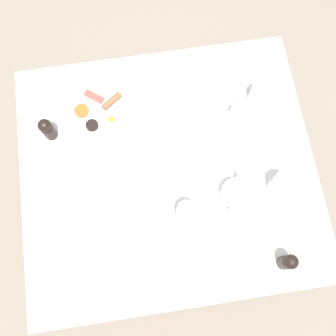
# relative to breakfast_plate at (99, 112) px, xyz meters

# --- Properties ---
(ground_plane) EXTENTS (8.00, 8.00, 0.00)m
(ground_plane) POSITION_rel_breakfast_plate_xyz_m (-0.29, -0.25, -0.76)
(ground_plane) COLOR gray
(table) EXTENTS (1.08, 1.20, 0.75)m
(table) POSITION_rel_breakfast_plate_xyz_m (-0.29, -0.25, -0.07)
(table) COLOR silver
(table) RESTS_ON ground_plane
(breakfast_plate) EXTENTS (0.27, 0.27, 0.04)m
(breakfast_plate) POSITION_rel_breakfast_plate_xyz_m (0.00, 0.00, 0.00)
(breakfast_plate) COLOR white
(breakfast_plate) RESTS_ON table
(teapot_near) EXTENTS (0.18, 0.10, 0.11)m
(teapot_near) POSITION_rel_breakfast_plate_xyz_m (-0.44, -0.49, 0.04)
(teapot_near) COLOR white
(teapot_near) RESTS_ON table
(teacup_with_saucer_left) EXTENTS (0.14, 0.14, 0.06)m
(teacup_with_saucer_left) POSITION_rel_breakfast_plate_xyz_m (-0.22, -0.33, 0.02)
(teacup_with_saucer_left) COLOR white
(teacup_with_saucer_left) RESTS_ON table
(water_glass_tall) EXTENTS (0.08, 0.08, 0.14)m
(water_glass_tall) POSITION_rel_breakfast_plate_xyz_m (-0.43, -0.67, 0.06)
(water_glass_tall) COLOR white
(water_glass_tall) RESTS_ON table
(water_glass_short) EXTENTS (0.08, 0.08, 0.13)m
(water_glass_short) POSITION_rel_breakfast_plate_xyz_m (-0.49, -0.29, 0.06)
(water_glass_short) COLOR white
(water_glass_short) RESTS_ON table
(wine_glass_spare) EXTENTS (0.08, 0.08, 0.11)m
(wine_glass_spare) POSITION_rel_breakfast_plate_xyz_m (-0.04, -0.67, 0.05)
(wine_glass_spare) COLOR white
(wine_glass_spare) RESTS_ON table
(creamer_jug) EXTENTS (0.08, 0.05, 0.07)m
(creamer_jug) POSITION_rel_breakfast_plate_xyz_m (-0.09, -0.57, 0.02)
(creamer_jug) COLOR white
(creamer_jug) RESTS_ON table
(pepper_grinder) EXTENTS (0.05, 0.05, 0.13)m
(pepper_grinder) POSITION_rel_breakfast_plate_xyz_m (-0.07, 0.21, 0.06)
(pepper_grinder) COLOR black
(pepper_grinder) RESTS_ON table
(salt_grinder) EXTENTS (0.05, 0.05, 0.13)m
(salt_grinder) POSITION_rel_breakfast_plate_xyz_m (-0.73, -0.63, 0.06)
(salt_grinder) COLOR black
(salt_grinder) RESTS_ON table
(napkin_folded) EXTENTS (0.20, 0.16, 0.01)m
(napkin_folded) POSITION_rel_breakfast_plate_xyz_m (-0.56, 0.04, -0.00)
(napkin_folded) COLOR white
(napkin_folded) RESTS_ON table
(fork_by_plate) EXTENTS (0.06, 0.16, 0.00)m
(fork_by_plate) POSITION_rel_breakfast_plate_xyz_m (-0.26, -0.06, -0.01)
(fork_by_plate) COLOR silver
(fork_by_plate) RESTS_ON table
(knife_by_plate) EXTENTS (0.21, 0.05, 0.00)m
(knife_by_plate) POSITION_rel_breakfast_plate_xyz_m (0.04, -0.36, -0.01)
(knife_by_plate) COLOR silver
(knife_by_plate) RESTS_ON table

